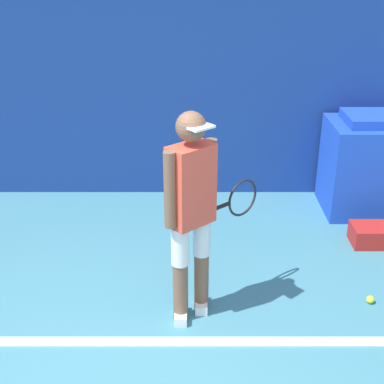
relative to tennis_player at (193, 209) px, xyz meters
name	(u,v)px	position (x,y,z in m)	size (l,w,h in m)	color
back_wall	(152,61)	(-0.46, 2.42, 0.63)	(24.00, 0.10, 3.16)	navy
court_baseline	(133,342)	(-0.46, -0.37, -0.95)	(21.60, 0.10, 0.01)	white
tennis_player	(193,209)	(0.00, 0.00, 0.00)	(0.74, 0.67, 1.71)	brown
tennis_ball	(371,300)	(1.50, 0.13, -0.92)	(0.07, 0.07, 0.07)	#D1E533
covered_chair	(371,165)	(1.98, 1.93, -0.42)	(0.98, 0.78, 1.12)	blue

